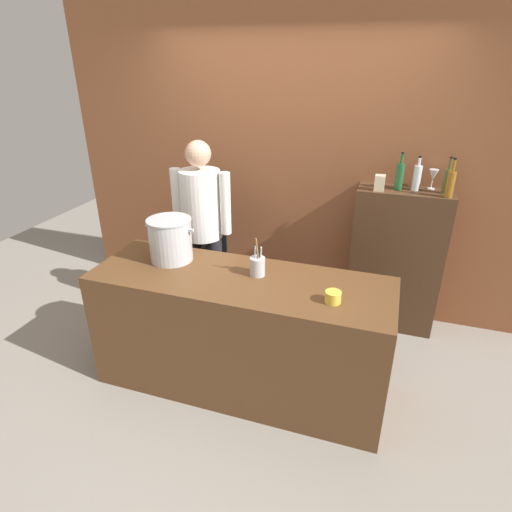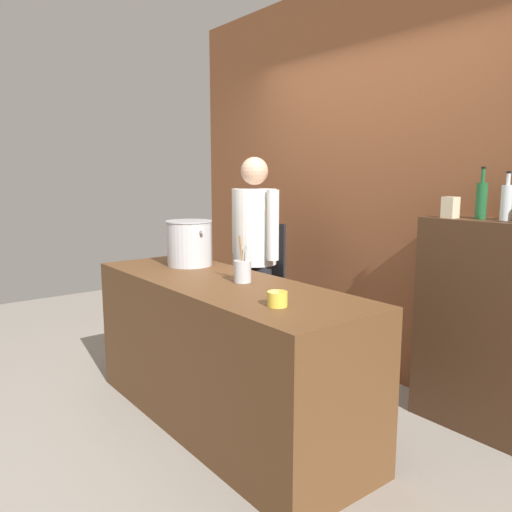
% 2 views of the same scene
% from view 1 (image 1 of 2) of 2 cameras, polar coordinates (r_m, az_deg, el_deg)
% --- Properties ---
extents(ground_plane, '(8.00, 8.00, 0.00)m').
position_cam_1_polar(ground_plane, '(3.40, -1.95, -16.43)').
color(ground_plane, gray).
extents(brick_back_panel, '(4.40, 0.10, 3.00)m').
position_cam_1_polar(brick_back_panel, '(3.95, 4.97, 14.10)').
color(brick_back_panel, brown).
rests_on(brick_back_panel, ground_plane).
extents(prep_counter, '(2.07, 0.70, 0.90)m').
position_cam_1_polar(prep_counter, '(3.12, -2.07, -10.24)').
color(prep_counter, brown).
rests_on(prep_counter, ground_plane).
extents(bar_cabinet, '(0.76, 0.32, 1.27)m').
position_cam_1_polar(bar_cabinet, '(3.91, 18.17, -0.57)').
color(bar_cabinet, '#472D1C').
rests_on(bar_cabinet, ground_plane).
extents(chef, '(0.53, 0.36, 1.66)m').
position_cam_1_polar(chef, '(3.68, -7.21, 4.44)').
color(chef, black).
rests_on(chef, ground_plane).
extents(stockpot_large, '(0.38, 0.32, 0.31)m').
position_cam_1_polar(stockpot_large, '(3.13, -11.39, 2.16)').
color(stockpot_large, '#B7BABF').
rests_on(stockpot_large, prep_counter).
extents(utensil_crock, '(0.10, 0.10, 0.28)m').
position_cam_1_polar(utensil_crock, '(2.88, 0.20, -1.32)').
color(utensil_crock, '#B7BABF').
rests_on(utensil_crock, prep_counter).
extents(butter_jar, '(0.10, 0.10, 0.07)m').
position_cam_1_polar(butter_jar, '(2.63, 10.28, -5.43)').
color(butter_jar, yellow).
rests_on(butter_jar, prep_counter).
extents(wine_bottle_clear, '(0.06, 0.06, 0.28)m').
position_cam_1_polar(wine_bottle_clear, '(3.69, 20.76, 9.85)').
color(wine_bottle_clear, silver).
rests_on(wine_bottle_clear, bar_cabinet).
extents(wine_bottle_amber, '(0.06, 0.06, 0.30)m').
position_cam_1_polar(wine_bottle_amber, '(3.59, 24.60, 8.83)').
color(wine_bottle_amber, '#8C5919').
rests_on(wine_bottle_amber, bar_cabinet).
extents(wine_bottle_green, '(0.06, 0.06, 0.30)m').
position_cam_1_polar(wine_bottle_green, '(3.66, 18.69, 10.15)').
color(wine_bottle_green, '#1E592D').
rests_on(wine_bottle_green, bar_cabinet).
extents(wine_bottle_olive, '(0.06, 0.06, 0.29)m').
position_cam_1_polar(wine_bottle_olive, '(3.69, 24.24, 9.23)').
color(wine_bottle_olive, '#475123').
rests_on(wine_bottle_olive, bar_cabinet).
extents(wine_glass_short, '(0.08, 0.08, 0.16)m').
position_cam_1_polar(wine_glass_short, '(3.77, 22.66, 9.92)').
color(wine_glass_short, silver).
rests_on(wine_glass_short, bar_cabinet).
extents(spice_tin_cream, '(0.08, 0.08, 0.13)m').
position_cam_1_polar(spice_tin_cream, '(3.60, 16.24, 9.39)').
color(spice_tin_cream, beige).
rests_on(spice_tin_cream, bar_cabinet).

